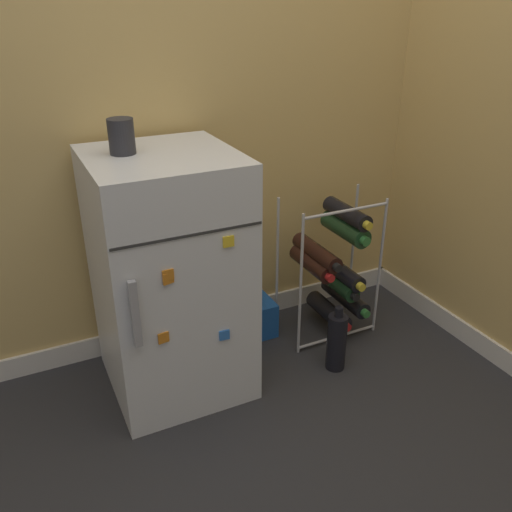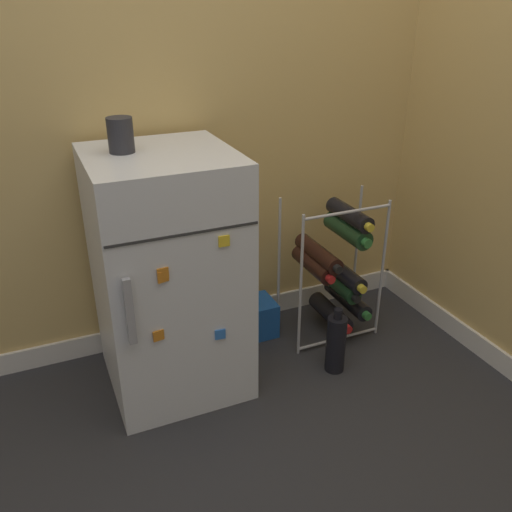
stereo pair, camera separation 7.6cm
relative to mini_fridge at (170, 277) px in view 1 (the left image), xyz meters
name	(u,v)px [view 1 (the left image)]	position (x,y,z in m)	size (l,w,h in m)	color
ground_plane	(272,423)	(0.22, -0.38, -0.44)	(14.00, 14.00, 0.00)	#28282B
wall_back	(186,28)	(0.22, 0.31, 0.79)	(6.96, 0.07, 2.50)	tan
mini_fridge	(170,277)	(0.00, 0.00, 0.00)	(0.48, 0.53, 0.89)	silver
wine_rack	(334,266)	(0.73, 0.04, -0.14)	(0.40, 0.31, 0.62)	#B2B2B7
soda_box	(248,319)	(0.37, 0.15, -0.37)	(0.22, 0.16, 0.16)	#194C9E
fridge_top_cup	(121,136)	(-0.11, 0.05, 0.50)	(0.08, 0.08, 0.11)	#28282D
loose_bottle_floor	(337,341)	(0.59, -0.21, -0.32)	(0.08, 0.08, 0.28)	black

